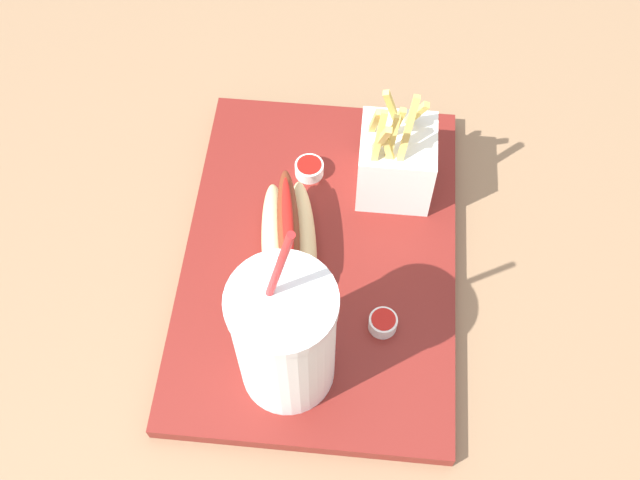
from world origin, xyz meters
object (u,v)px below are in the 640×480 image
(fries_basket, at_px, (396,161))
(ketchup_cup_2, at_px, (309,168))
(hot_dog_1, at_px, (289,243))
(ketchup_cup_1, at_px, (383,322))
(soda_cup, at_px, (285,338))

(fries_basket, height_order, ketchup_cup_2, fries_basket)
(hot_dog_1, bearing_deg, ketchup_cup_1, -125.93)
(soda_cup, relative_size, hot_dog_1, 1.51)
(hot_dog_1, height_order, ketchup_cup_2, hot_dog_1)
(fries_basket, xyz_separation_m, hot_dog_1, (-0.11, 0.11, -0.02))
(hot_dog_1, relative_size, ketchup_cup_1, 5.72)
(soda_cup, xyz_separation_m, ketchup_cup_2, (0.26, 0.00, -0.08))
(ketchup_cup_1, bearing_deg, ketchup_cup_2, 26.87)
(ketchup_cup_2, bearing_deg, soda_cup, -179.11)
(fries_basket, bearing_deg, ketchup_cup_2, 85.48)
(ketchup_cup_1, height_order, ketchup_cup_2, ketchup_cup_1)
(soda_cup, height_order, ketchup_cup_1, soda_cup)
(soda_cup, relative_size, ketchup_cup_1, 8.66)
(soda_cup, bearing_deg, fries_basket, -21.57)
(fries_basket, bearing_deg, ketchup_cup_1, 179.28)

